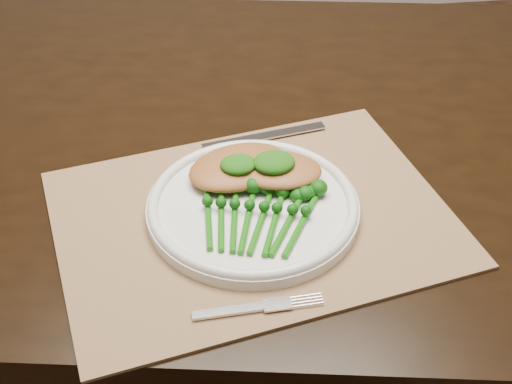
{
  "coord_description": "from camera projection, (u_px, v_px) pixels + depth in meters",
  "views": [
    {
      "loc": [
        0.05,
        -0.84,
        1.37
      ],
      "look_at": [
        0.13,
        -0.14,
        0.78
      ],
      "focal_mm": 50.0,
      "sensor_mm": 36.0,
      "label": 1
    }
  ],
  "objects": [
    {
      "name": "pesto_dollop_right",
      "position": [
        274.0,
        162.0,
        0.93
      ],
      "size": [
        0.06,
        0.05,
        0.02
      ],
      "primitive_type": "ellipsoid",
      "color": "#124409",
      "rests_on": "chicken_fillet_right"
    },
    {
      "name": "chicken_fillet_right",
      "position": [
        278.0,
        170.0,
        0.94
      ],
      "size": [
        0.13,
        0.1,
        0.02
      ],
      "primitive_type": "ellipsoid",
      "rotation": [
        0.0,
        0.0,
        -0.17
      ],
      "color": "#A2622F",
      "rests_on": "dinner_plate"
    },
    {
      "name": "pesto_dollop_left",
      "position": [
        238.0,
        164.0,
        0.93
      ],
      "size": [
        0.05,
        0.04,
        0.02
      ],
      "primitive_type": "ellipsoid",
      "color": "#124409",
      "rests_on": "chicken_fillet_left"
    },
    {
      "name": "broccolini_bundle",
      "position": [
        254.0,
        220.0,
        0.88
      ],
      "size": [
        0.17,
        0.19,
        0.04
      ],
      "rotation": [
        0.0,
        0.0,
        -0.27
      ],
      "color": "#165E0C",
      "rests_on": "dinner_plate"
    },
    {
      "name": "fork",
      "position": [
        267.0,
        306.0,
        0.8
      ],
      "size": [
        0.15,
        0.02,
        0.0
      ],
      "rotation": [
        0.0,
        0.0,
        0.06
      ],
      "color": "silver",
      "rests_on": "placemat"
    },
    {
      "name": "dining_table",
      "position": [
        253.0,
        292.0,
        1.32
      ],
      "size": [
        1.73,
        1.15,
        0.75
      ],
      "rotation": [
        0.0,
        0.0,
        -0.17
      ],
      "color": "black",
      "rests_on": "ground"
    },
    {
      "name": "knife",
      "position": [
        252.0,
        139.0,
        1.05
      ],
      "size": [
        0.19,
        0.05,
        0.01
      ],
      "rotation": [
        0.0,
        0.0,
        0.19
      ],
      "color": "silver",
      "rests_on": "placemat"
    },
    {
      "name": "chicken_fillet_left",
      "position": [
        239.0,
        167.0,
        0.95
      ],
      "size": [
        0.16,
        0.14,
        0.03
      ],
      "primitive_type": "ellipsoid",
      "rotation": [
        0.0,
        0.0,
        0.33
      ],
      "color": "#A2622F",
      "rests_on": "dinner_plate"
    },
    {
      "name": "placemat",
      "position": [
        253.0,
        218.0,
        0.92
      ],
      "size": [
        0.56,
        0.46,
        0.0
      ],
      "primitive_type": "cube",
      "rotation": [
        0.0,
        0.0,
        0.22
      ],
      "color": "olive",
      "rests_on": "dining_table"
    },
    {
      "name": "dinner_plate",
      "position": [
        253.0,
        206.0,
        0.92
      ],
      "size": [
        0.27,
        0.27,
        0.02
      ],
      "color": "silver",
      "rests_on": "placemat"
    }
  ]
}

